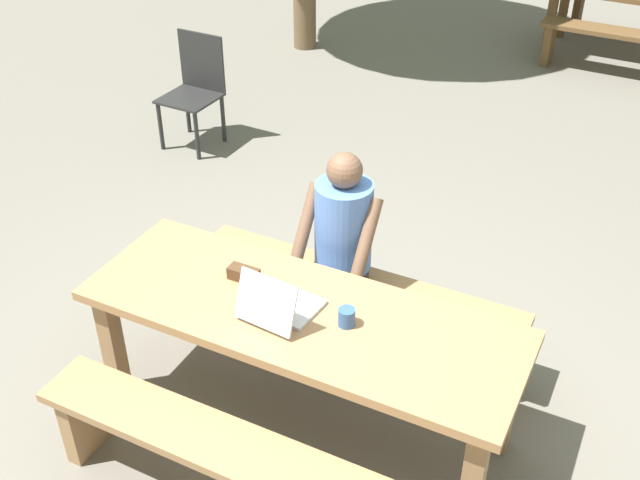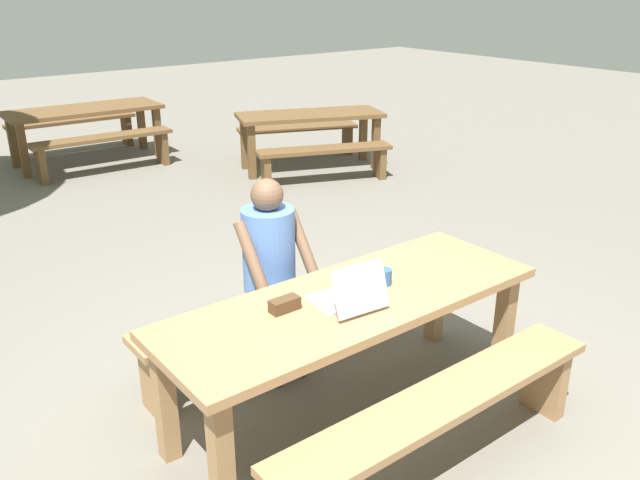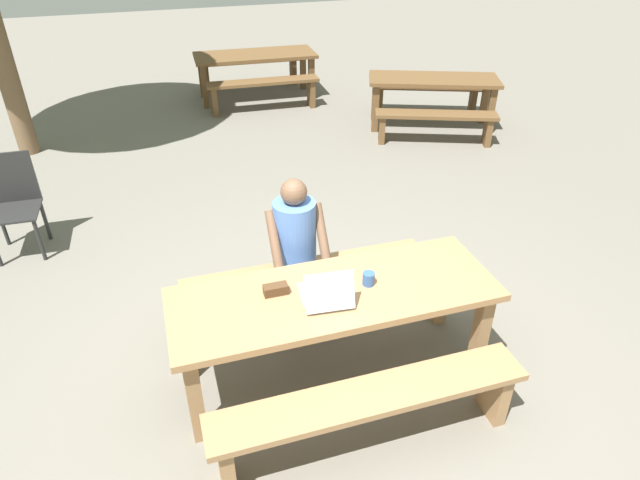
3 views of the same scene
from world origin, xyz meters
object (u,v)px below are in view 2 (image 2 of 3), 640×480
at_px(small_pouch, 285,305).
at_px(picnic_table_rear, 310,122).
at_px(coffee_mug, 384,277).
at_px(laptop, 349,295).
at_px(picnic_table_front, 352,314).
at_px(picnic_table_mid, 84,116).
at_px(person_seated, 273,263).

relative_size(small_pouch, picnic_table_rear, 0.08).
bearing_deg(coffee_mug, laptop, -166.89).
relative_size(picnic_table_front, picnic_table_rear, 1.12).
bearing_deg(laptop, picnic_table_front, -135.35).
relative_size(picnic_table_front, coffee_mug, 23.96).
height_order(small_pouch, coffee_mug, coffee_mug).
relative_size(laptop, coffee_mug, 4.02).
xyz_separation_m(picnic_table_front, picnic_table_mid, (0.78, 6.28, -0.01)).
distance_m(picnic_table_front, laptop, 0.19).
height_order(person_seated, picnic_table_mid, person_seated).
height_order(laptop, person_seated, person_seated).
xyz_separation_m(person_seated, picnic_table_rear, (2.99, 3.59, -0.13)).
bearing_deg(laptop, picnic_table_rear, -119.53).
bearing_deg(coffee_mug, picnic_table_rear, 57.66).
xyz_separation_m(coffee_mug, person_seated, (-0.32, 0.62, -0.04)).
bearing_deg(person_seated, coffee_mug, -62.25).
height_order(coffee_mug, picnic_table_rear, coffee_mug).
relative_size(picnic_table_front, person_seated, 1.74).
bearing_deg(picnic_table_front, coffee_mug, 1.80).
relative_size(small_pouch, coffee_mug, 1.75).
bearing_deg(small_pouch, picnic_table_front, -14.04).
relative_size(laptop, picnic_table_mid, 0.19).
bearing_deg(picnic_table_front, small_pouch, 165.96).
height_order(picnic_table_front, person_seated, person_seated).
bearing_deg(picnic_table_rear, laptop, -103.35).
bearing_deg(picnic_table_mid, person_seated, -96.41).
relative_size(picnic_table_front, picnic_table_mid, 1.10).
xyz_separation_m(picnic_table_front, picnic_table_rear, (2.90, 4.21, -0.03)).
xyz_separation_m(picnic_table_front, person_seated, (-0.09, 0.62, 0.11)).
bearing_deg(picnic_table_rear, picnic_table_front, -103.03).
bearing_deg(person_seated, picnic_table_front, -82.03).
bearing_deg(person_seated, picnic_table_mid, 81.32).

